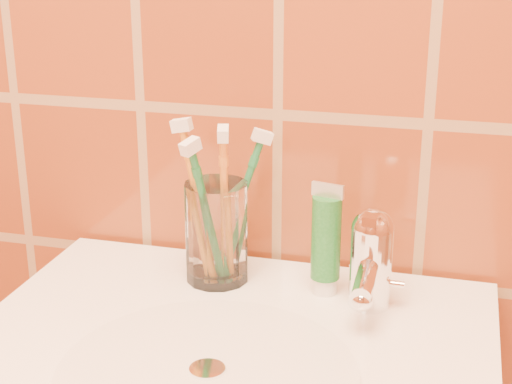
# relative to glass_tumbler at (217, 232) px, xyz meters

# --- Properties ---
(glass_tumbler) EXTENTS (0.10, 0.10, 0.12)m
(glass_tumbler) POSITION_rel_glass_tumbler_xyz_m (0.00, 0.00, 0.00)
(glass_tumbler) COLOR white
(glass_tumbler) RESTS_ON pedestal_sink
(toothpaste_tube) EXTENTS (0.04, 0.03, 0.14)m
(toothpaste_tube) POSITION_rel_glass_tumbler_xyz_m (0.13, -0.00, 0.00)
(toothpaste_tube) COLOR white
(toothpaste_tube) RESTS_ON pedestal_sink
(faucet) EXTENTS (0.05, 0.11, 0.12)m
(faucet) POSITION_rel_glass_tumbler_xyz_m (0.19, -0.02, 0.00)
(faucet) COLOR white
(faucet) RESTS_ON pedestal_sink
(toothbrush_0) EXTENTS (0.10, 0.13, 0.21)m
(toothbrush_0) POSITION_rel_glass_tumbler_xyz_m (-0.00, -0.03, 0.03)
(toothbrush_0) COLOR #1D703A
(toothbrush_0) RESTS_ON glass_tumbler
(toothbrush_1) EXTENTS (0.13, 0.12, 0.20)m
(toothbrush_1) POSITION_rel_glass_tumbler_xyz_m (0.02, 0.02, 0.03)
(toothbrush_1) COLOR #207846
(toothbrush_1) RESTS_ON glass_tumbler
(toothbrush_2) EXTENTS (0.07, 0.06, 0.21)m
(toothbrush_2) POSITION_rel_glass_tumbler_xyz_m (-0.02, -0.01, 0.04)
(toothbrush_2) COLOR orange
(toothbrush_2) RESTS_ON glass_tumbler
(toothbrush_3) EXTENTS (0.05, 0.08, 0.21)m
(toothbrush_3) POSITION_rel_glass_tumbler_xyz_m (0.01, -0.01, 0.04)
(toothbrush_3) COLOR orange
(toothbrush_3) RESTS_ON glass_tumbler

